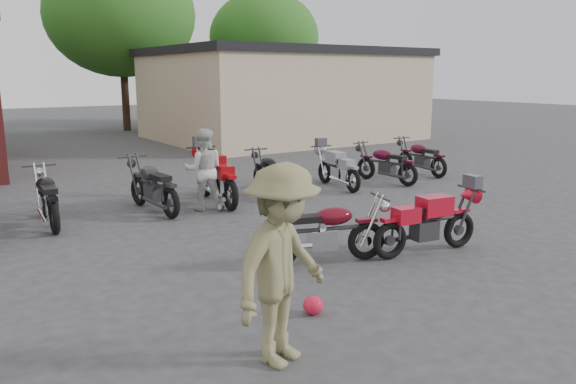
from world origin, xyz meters
TOP-DOWN VIEW (x-y plane):
  - ground at (0.00, 0.00)m, footprint 90.00×90.00m
  - stucco_building at (8.50, 15.00)m, footprint 10.00×8.00m
  - tree_2 at (4.00, 22.00)m, footprint 7.04×7.04m
  - tree_3 at (12.00, 22.00)m, footprint 6.08×6.08m
  - vintage_motorcycle at (-0.10, 0.79)m, footprint 1.95×1.13m
  - sportbike at (1.51, 0.31)m, footprint 1.92×0.87m
  - helmet at (-1.32, -0.53)m, footprint 0.28×0.28m
  - person_light at (-0.11, 4.80)m, footprint 0.99×0.90m
  - person_tan at (-2.21, -1.24)m, footprint 1.43×1.13m
  - row_bike_2 at (-3.00, 5.36)m, footprint 0.76×1.96m
  - row_bike_3 at (-1.03, 5.28)m, footprint 0.81×2.04m
  - row_bike_4 at (0.38, 5.24)m, footprint 0.96×2.22m
  - row_bike_5 at (1.83, 5.36)m, footprint 0.85×1.91m
  - row_bike_6 at (3.60, 5.09)m, footprint 0.84×1.87m
  - row_bike_7 at (5.04, 4.93)m, footprint 0.86×1.91m
  - row_bike_8 at (6.68, 5.26)m, footprint 0.73×1.86m

SIDE VIEW (x-z plane):
  - ground at x=0.00m, z-range 0.00..0.00m
  - helmet at x=-1.32m, z-range 0.00..0.22m
  - row_bike_6 at x=3.60m, z-range 0.00..1.05m
  - row_bike_8 at x=6.68m, z-range 0.00..1.05m
  - row_bike_7 at x=5.04m, z-range 0.00..1.07m
  - row_bike_5 at x=1.83m, z-range 0.00..1.07m
  - sportbike at x=1.51m, z-range 0.00..1.07m
  - vintage_motorcycle at x=-0.10m, z-range 0.00..1.08m
  - row_bike_2 at x=-3.00m, z-range 0.00..1.12m
  - row_bike_3 at x=-1.03m, z-range 0.00..1.16m
  - row_bike_4 at x=0.38m, z-range 0.00..1.25m
  - person_light at x=-0.11m, z-range 0.00..1.67m
  - person_tan at x=-2.21m, z-range 0.00..1.94m
  - stucco_building at x=8.50m, z-range 0.00..3.50m
  - tree_3 at x=12.00m, z-range 0.00..7.60m
  - tree_2 at x=4.00m, z-range 0.00..8.80m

